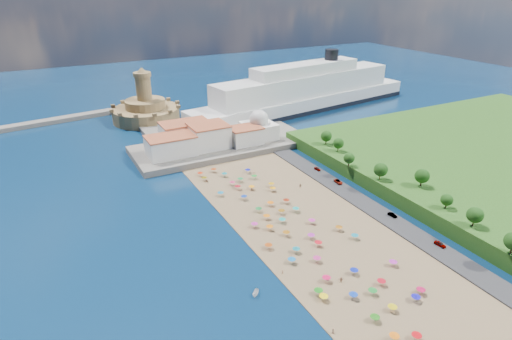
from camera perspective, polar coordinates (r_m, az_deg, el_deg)
ground at (r=156.94m, az=2.99°, el=-6.25°), size 700.00×700.00×0.00m
terrace at (r=219.40m, az=-4.48°, el=3.27°), size 90.00×36.00×3.00m
jetty at (r=244.07m, az=-12.57°, el=4.86°), size 18.00×70.00×2.40m
waterfront_buildings at (r=213.31m, az=-7.82°, el=4.33°), size 57.00×29.00×11.00m
domed_building at (r=223.37m, az=0.39°, el=5.77°), size 16.00×16.00×15.00m
fortress at (r=270.32m, az=-14.47°, el=7.76°), size 40.00×40.00×32.40m
cruise_ship at (r=286.89m, az=6.52°, el=10.17°), size 170.73×47.99×36.94m
beach_parasols at (r=147.56m, az=4.80°, el=-7.48°), size 31.21×115.28×2.20m
beachgoers at (r=153.22m, az=4.31°, el=-6.62°), size 37.93×93.84×1.83m
moored_boats at (r=109.98m, az=4.47°, el=-21.46°), size 4.56×30.59×1.70m
parked_cars at (r=172.79m, az=14.05°, el=-3.47°), size 2.80×71.55×1.34m
hillside_trees at (r=174.25m, az=18.36°, el=-0.58°), size 17.28×104.31×7.17m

